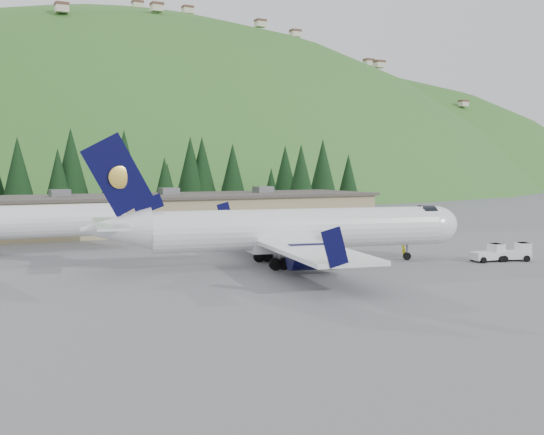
{
  "coord_description": "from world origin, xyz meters",
  "views": [
    {
      "loc": [
        -31.25,
        -54.56,
        9.11
      ],
      "look_at": [
        0.0,
        6.0,
        4.0
      ],
      "focal_mm": 45.0,
      "sensor_mm": 36.0,
      "label": 1
    }
  ],
  "objects_px": {
    "baggage_tug_b": "(515,253)",
    "ramp_worker": "(403,248)",
    "terminal_building": "(134,213)",
    "baggage_tug_a": "(490,254)",
    "airliner": "(291,231)"
  },
  "relations": [
    {
      "from": "baggage_tug_b",
      "to": "ramp_worker",
      "type": "height_order",
      "value": "baggage_tug_b"
    },
    {
      "from": "terminal_building",
      "to": "ramp_worker",
      "type": "height_order",
      "value": "terminal_building"
    },
    {
      "from": "baggage_tug_b",
      "to": "baggage_tug_a",
      "type": "bearing_deg",
      "value": -173.8
    },
    {
      "from": "terminal_building",
      "to": "ramp_worker",
      "type": "distance_m",
      "value": 41.34
    },
    {
      "from": "baggage_tug_a",
      "to": "baggage_tug_b",
      "type": "xyz_separation_m",
      "value": [
        2.58,
        -0.77,
        0.03
      ]
    },
    {
      "from": "airliner",
      "to": "terminal_building",
      "type": "xyz_separation_m",
      "value": [
        -3.97,
        37.8,
        -0.58
      ]
    },
    {
      "from": "baggage_tug_a",
      "to": "ramp_worker",
      "type": "bearing_deg",
      "value": 132.34
    },
    {
      "from": "terminal_building",
      "to": "ramp_worker",
      "type": "bearing_deg",
      "value": -65.36
    },
    {
      "from": "baggage_tug_a",
      "to": "ramp_worker",
      "type": "xyz_separation_m",
      "value": [
        -4.96,
        6.86,
        0.06
      ]
    },
    {
      "from": "airliner",
      "to": "ramp_worker",
      "type": "height_order",
      "value": "airliner"
    },
    {
      "from": "baggage_tug_b",
      "to": "ramp_worker",
      "type": "xyz_separation_m",
      "value": [
        -7.53,
        7.63,
        0.03
      ]
    },
    {
      "from": "airliner",
      "to": "baggage_tug_a",
      "type": "relative_size",
      "value": 10.87
    },
    {
      "from": "baggage_tug_a",
      "to": "terminal_building",
      "type": "bearing_deg",
      "value": 123.04
    },
    {
      "from": "baggage_tug_a",
      "to": "baggage_tug_b",
      "type": "relative_size",
      "value": 0.91
    },
    {
      "from": "terminal_building",
      "to": "ramp_worker",
      "type": "relative_size",
      "value": 43.55
    }
  ]
}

